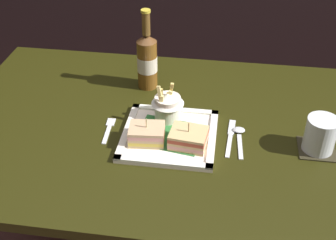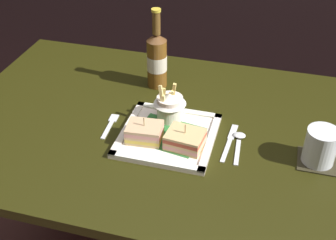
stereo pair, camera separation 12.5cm
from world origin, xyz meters
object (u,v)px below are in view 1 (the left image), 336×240
Objects in this scene: dining_table at (167,160)px; knife at (230,136)px; square_plate at (169,136)px; sandwich_half_left at (147,134)px; spoon at (239,134)px; water_glass at (320,137)px; sandwich_half_right at (188,138)px; fork at (109,129)px; fries_cup at (168,104)px; beer_bottle at (147,60)px.

dining_table is 0.23m from knife.
square_plate reaches higher than knife.
sandwich_half_left is 0.73× the size of spoon.
water_glass is 0.22m from spoon.
fork is at bearing 168.44° from sandwich_half_right.
water_glass reaches higher than sandwich_half_right.
beer_bottle is (-0.10, 0.19, 0.04)m from fries_cup.
beer_bottle is at bearing 119.11° from sandwich_half_right.
fries_cup is at bearing 21.39° from fork.
sandwich_half_left reaches higher than knife.
sandwich_half_left is 0.24m from knife.
dining_table is at bearing 14.89° from fork.
fork is (-0.24, 0.05, -0.03)m from sandwich_half_right.
beer_bottle is (-0.11, 0.27, 0.09)m from square_plate.
spoon is (-0.21, 0.03, -0.04)m from water_glass.
fork is at bearing -158.61° from fries_cup.
sandwich_half_right is at bearing -152.35° from spoon.
water_glass reaches higher than knife.
sandwich_half_right is 0.61× the size of knife.
sandwich_half_left is at bearing -180.00° from sandwich_half_right.
sandwich_half_right is (0.07, -0.09, 0.17)m from dining_table.
spoon reaches higher than dining_table.
sandwich_half_left is at bearing -147.54° from square_plate.
sandwich_half_left is 0.84× the size of fork.
fork is 0.35m from knife.
sandwich_half_left is at bearing -164.02° from spoon.
fries_cup is (-0.02, 0.08, 0.06)m from square_plate.
sandwich_half_right is at bearing -51.44° from dining_table.
dining_table is 4.95× the size of square_plate.
fries_cup is 0.43m from water_glass.
knife is at bearing 29.77° from sandwich_half_right.
sandwich_half_left is at bearing -114.10° from dining_table.
sandwich_half_right is at bearing 0.00° from sandwich_half_left.
fries_cup is at bearing -63.09° from beer_bottle.
beer_bottle is at bearing 153.25° from water_glass.
water_glass reaches higher than square_plate.
knife is (0.11, 0.07, -0.03)m from sandwich_half_right.
beer_bottle is 2.74× the size of water_glass.
spoon is at bearing -5.31° from dining_table.
sandwich_half_right is 0.88× the size of fork.
sandwich_half_right is 0.16m from spoon.
water_glass is (0.35, 0.04, 0.01)m from sandwich_half_right.
sandwich_half_right reaches higher than dining_table.
spoon is at bearing -36.83° from beer_bottle.
square_plate is 0.07m from sandwich_half_left.
sandwich_half_left is 0.14m from fork.
sandwich_half_right is (0.06, -0.04, 0.03)m from square_plate.
sandwich_half_right is 0.13m from knife.
square_plate is 1.88× the size of spoon.
dining_table is 0.15m from square_plate.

